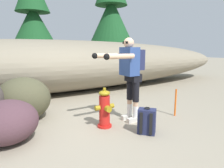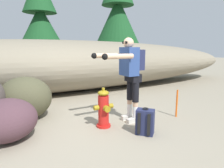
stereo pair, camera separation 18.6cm
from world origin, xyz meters
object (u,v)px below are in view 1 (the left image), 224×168
Objects in this scene: fire_hydrant at (105,109)px; survey_stake at (175,103)px; utility_worker at (130,69)px; boulder_mid at (7,122)px; spare_backpack at (147,121)px; boulder_small at (23,99)px.

fire_hydrant reaches higher than survey_stake.
utility_worker reaches higher than boulder_mid.
boulder_small is (-1.79, 1.76, 0.23)m from spare_backpack.
boulder_small is at bearing 70.26° from boulder_mid.
fire_hydrant is at bearing 0.50° from utility_worker.
fire_hydrant is 0.81m from spare_backpack.
survey_stake is at bearing -7.26° from boulder_mid.
boulder_mid is 0.91× the size of boulder_small.
boulder_mid is at bearing -6.94° from utility_worker.
spare_backpack is 0.47× the size of boulder_mid.
boulder_mid is 3.29m from survey_stake.
boulder_small reaches higher than boulder_mid.
spare_backpack is 0.43× the size of boulder_small.
survey_stake is (3.26, -0.42, -0.04)m from boulder_mid.
survey_stake reaches higher than spare_backpack.
fire_hydrant reaches higher than spare_backpack.
boulder_small is at bearing 138.18° from fire_hydrant.
fire_hydrant is 0.45× the size of utility_worker.
survey_stake is (2.92, -1.36, -0.15)m from boulder_small.
fire_hydrant is at bearing -41.82° from boulder_small.
spare_backpack is 2.52m from boulder_small.
fire_hydrant is at bearing 86.58° from spare_backpack.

